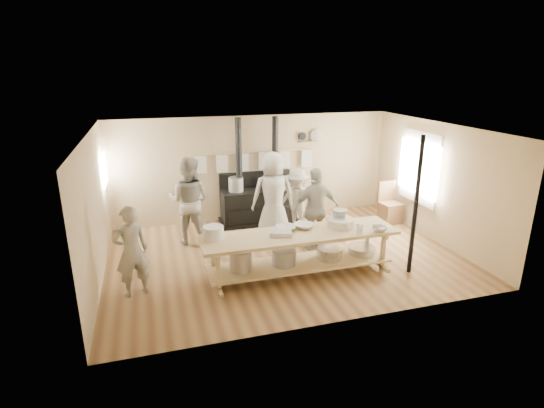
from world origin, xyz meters
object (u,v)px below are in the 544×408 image
(stove, at_px, (258,202))
(roasting_pan, at_px, (281,233))
(prep_table, at_px, (299,250))
(cook_left, at_px, (189,201))
(cook_center, at_px, (273,195))
(cook_by_window, at_px, (297,201))
(cook_right, at_px, (316,209))
(cook_far_left, at_px, (132,252))
(chair, at_px, (390,211))

(stove, height_order, roasting_pan, stove)
(prep_table, xyz_separation_m, cook_left, (-1.74, 2.16, 0.44))
(cook_center, relative_size, cook_by_window, 1.30)
(stove, height_order, cook_right, stove)
(prep_table, distance_m, cook_far_left, 2.92)
(cook_by_window, relative_size, chair, 1.50)
(cook_far_left, relative_size, chair, 1.57)
(prep_table, bearing_deg, cook_right, 55.10)
(chair, bearing_deg, cook_center, 177.78)
(stove, distance_m, cook_right, 2.10)
(cook_right, bearing_deg, cook_center, -52.03)
(cook_right, xyz_separation_m, roasting_pan, (-1.13, -1.11, 0.01))
(roasting_pan, bearing_deg, cook_left, 122.19)
(cook_center, bearing_deg, cook_by_window, -164.47)
(roasting_pan, bearing_deg, cook_center, 77.05)
(cook_by_window, distance_m, chair, 2.49)
(cook_right, relative_size, roasting_pan, 4.54)
(prep_table, distance_m, cook_by_window, 2.24)
(stove, relative_size, cook_by_window, 1.72)
(prep_table, bearing_deg, stove, 89.96)
(prep_table, relative_size, cook_left, 1.88)
(stove, relative_size, cook_far_left, 1.64)
(cook_left, xyz_separation_m, chair, (4.89, -0.09, -0.66))
(stove, relative_size, prep_table, 0.72)
(prep_table, xyz_separation_m, cook_right, (0.76, 1.09, 0.36))
(stove, xyz_separation_m, cook_far_left, (-2.91, -2.87, 0.27))
(stove, bearing_deg, cook_right, -68.40)
(cook_right, bearing_deg, cook_far_left, 16.21)
(cook_far_left, height_order, cook_right, cook_right)
(cook_center, distance_m, cook_right, 1.13)
(prep_table, relative_size, cook_center, 1.84)
(roasting_pan, bearing_deg, cook_far_left, 176.46)
(stove, height_order, cook_center, stove)
(prep_table, bearing_deg, cook_far_left, 177.18)
(stove, bearing_deg, cook_center, -84.57)
(roasting_pan, bearing_deg, stove, 83.11)
(prep_table, height_order, chair, chair)
(cook_far_left, bearing_deg, chair, -178.81)
(cook_right, bearing_deg, cook_left, -21.53)
(prep_table, xyz_separation_m, chair, (3.16, 2.08, -0.22))
(cook_by_window, distance_m, roasting_pan, 2.39)
(stove, xyz_separation_m, cook_by_window, (0.70, -0.90, 0.24))
(cook_left, xyz_separation_m, roasting_pan, (1.37, -2.18, -0.07))
(cook_by_window, bearing_deg, cook_far_left, -110.42)
(stove, distance_m, chair, 3.30)
(prep_table, distance_m, roasting_pan, 0.52)
(cook_left, height_order, roasting_pan, cook_left)
(cook_left, bearing_deg, roasting_pan, 146.98)
(chair, relative_size, roasting_pan, 2.61)
(cook_far_left, height_order, cook_by_window, cook_far_left)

